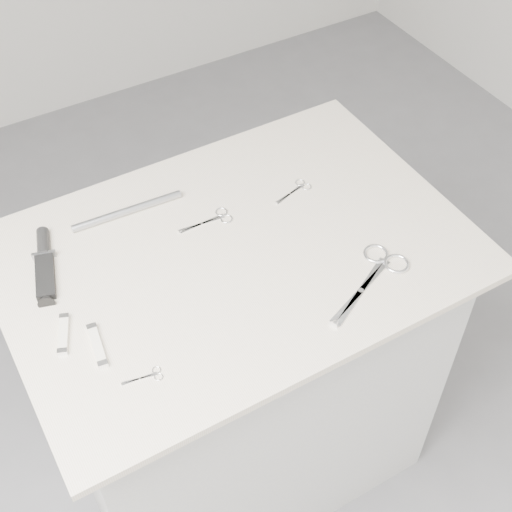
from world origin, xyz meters
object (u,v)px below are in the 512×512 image
large_shears (377,270)px  tiny_scissors (148,376)px  plinth (239,371)px  embroidery_scissors_b (297,189)px  pocket_knife_a (97,345)px  embroidery_scissors_a (214,219)px  sheathed_knife (44,261)px  metal_rail (127,211)px  pocket_knife_b (63,334)px

large_shears → tiny_scissors: 0.52m
plinth → large_shears: large_shears is taller
embroidery_scissors_b → pocket_knife_a: (-0.57, -0.19, 0.00)m
embroidery_scissors_a → large_shears: bearing=-52.1°
tiny_scissors → large_shears: bearing=9.7°
pocket_knife_a → tiny_scissors: bearing=-144.6°
embroidery_scissors_b → tiny_scissors: 0.59m
tiny_scissors → pocket_knife_a: (-0.06, 0.11, 0.01)m
plinth → large_shears: size_ratio=3.79×
large_shears → sheathed_knife: sheathed_knife is taller
plinth → tiny_scissors: 0.59m
tiny_scissors → metal_rail: size_ratio=0.30×
embroidery_scissors_b → pocket_knife_a: 0.60m
large_shears → tiny_scissors: (-0.52, 0.00, -0.00)m
embroidery_scissors_a → pocket_knife_a: size_ratio=1.17×
tiny_scissors → pocket_knife_b: pocket_knife_b is taller
embroidery_scissors_a → pocket_knife_b: (-0.40, -0.14, 0.00)m
plinth → pocket_knife_b: (-0.40, -0.03, 0.48)m
large_shears → embroidery_scissors_b: bearing=67.3°
large_shears → metal_rail: (-0.38, 0.42, 0.01)m
plinth → large_shears: bearing=-41.6°
plinth → pocket_knife_a: bearing=-165.4°
tiny_scissors → metal_rail: bearing=81.5°
tiny_scissors → pocket_knife_b: bearing=131.3°
embroidery_scissors_a → pocket_knife_a: bearing=-149.3°
large_shears → embroidery_scissors_a: 0.38m
metal_rail → pocket_knife_a: bearing=-122.0°
embroidery_scissors_a → pocket_knife_a: pocket_knife_a is taller
large_shears → tiny_scissors: size_ratio=3.08×
pocket_knife_b → metal_rail: metal_rail is taller
pocket_knife_b → metal_rail: 0.35m
pocket_knife_a → pocket_knife_b: size_ratio=1.11×
embroidery_scissors_a → plinth: bearing=-90.3°
tiny_scissors → pocket_knife_a: bearing=126.9°
embroidery_scissors_b → large_shears: bearing=-103.3°
pocket_knife_b → metal_rail: bearing=-21.3°
embroidery_scissors_a → pocket_knife_b: bearing=-159.2°
pocket_knife_a → pocket_knife_b: (-0.05, 0.06, -0.00)m
embroidery_scissors_a → sheathed_knife: sheathed_knife is taller
plinth → embroidery_scissors_a: (0.00, 0.10, 0.47)m
sheathed_knife → metal_rail: bearing=-59.6°
embroidery_scissors_a → tiny_scissors: size_ratio=1.61×
tiny_scissors → plinth: bearing=44.0°
embroidery_scissors_a → pocket_knife_a: 0.41m
pocket_knife_b → tiny_scissors: bearing=-126.3°
plinth → tiny_scissors: tiny_scissors is taller
pocket_knife_a → plinth: bearing=-67.1°
pocket_knife_a → metal_rail: 0.37m
pocket_knife_b → pocket_knife_a: bearing=-119.0°
embroidery_scissors_b → pocket_knife_b: bearing=176.8°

